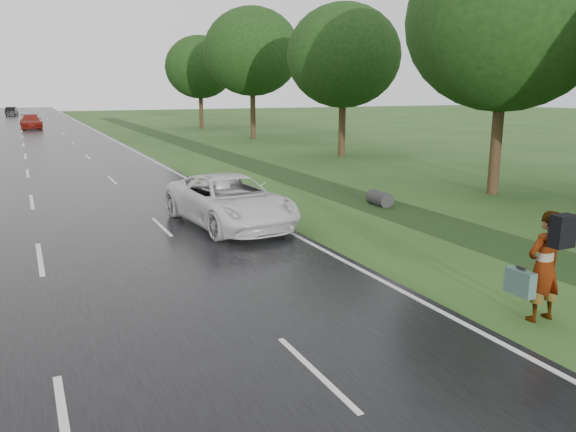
# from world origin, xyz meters

# --- Properties ---
(road) EXTENTS (14.00, 180.00, 0.04)m
(road) POSITION_xyz_m (0.00, 45.00, 0.02)
(road) COLOR black
(road) RESTS_ON ground
(edge_stripe_east) EXTENTS (0.12, 180.00, 0.01)m
(edge_stripe_east) POSITION_xyz_m (6.75, 45.00, 0.04)
(edge_stripe_east) COLOR silver
(edge_stripe_east) RESTS_ON road
(center_line) EXTENTS (0.12, 180.00, 0.01)m
(center_line) POSITION_xyz_m (0.00, 45.00, 0.04)
(center_line) COLOR silver
(center_line) RESTS_ON road
(drainage_ditch) EXTENTS (2.20, 120.00, 0.56)m
(drainage_ditch) POSITION_xyz_m (11.50, 18.71, 0.04)
(drainage_ditch) COLOR #1A3213
(drainage_ditch) RESTS_ON ground
(tree_east_b) EXTENTS (7.60, 7.60, 10.11)m
(tree_east_b) POSITION_xyz_m (17.00, 10.00, 6.68)
(tree_east_b) COLOR #342115
(tree_east_b) RESTS_ON ground
(tree_east_c) EXTENTS (7.00, 7.00, 9.29)m
(tree_east_c) POSITION_xyz_m (18.20, 24.00, 6.14)
(tree_east_c) COLOR #342115
(tree_east_c) RESTS_ON ground
(tree_east_d) EXTENTS (8.00, 8.00, 10.76)m
(tree_east_d) POSITION_xyz_m (17.80, 38.00, 7.15)
(tree_east_d) COLOR #342115
(tree_east_d) RESTS_ON ground
(tree_east_f) EXTENTS (7.20, 7.20, 9.62)m
(tree_east_f) POSITION_xyz_m (17.50, 52.00, 6.37)
(tree_east_f) COLOR #342115
(tree_east_f) RESTS_ON ground
(pedestrian) EXTENTS (0.92, 0.83, 2.07)m
(pedestrian) POSITION_xyz_m (8.17, 0.02, 1.07)
(pedestrian) COLOR #A5998C
(pedestrian) RESTS_ON ground
(white_pickup) EXTENTS (3.08, 5.73, 1.53)m
(white_pickup) POSITION_xyz_m (5.50, 9.39, 0.80)
(white_pickup) COLOR silver
(white_pickup) RESTS_ON road
(far_car_red) EXTENTS (2.22, 5.10, 1.46)m
(far_car_red) POSITION_xyz_m (1.00, 59.34, 0.77)
(far_car_red) COLOR maroon
(far_car_red) RESTS_ON road
(far_car_dark) EXTENTS (1.98, 4.22, 1.34)m
(far_car_dark) POSITION_xyz_m (-1.00, 93.42, 0.71)
(far_car_dark) COLOR black
(far_car_dark) RESTS_ON road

